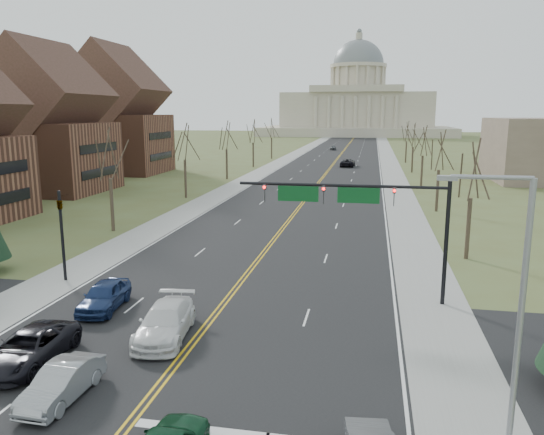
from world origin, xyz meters
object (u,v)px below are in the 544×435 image
at_px(street_light, 514,297).
at_px(car_far_sb, 333,148).
at_px(signal_left, 61,226).
at_px(car_sb_outer_lead, 29,348).
at_px(car_far_nb, 348,163).
at_px(car_sb_inner_lead, 62,383).
at_px(car_sb_inner_second, 165,322).
at_px(signal_mast, 357,204).
at_px(car_sb_outer_second, 104,296).

relative_size(street_light, car_far_sb, 2.30).
bearing_deg(car_far_sb, signal_left, -98.45).
bearing_deg(car_sb_outer_lead, car_far_nb, 82.58).
height_order(signal_left, car_far_nb, signal_left).
bearing_deg(car_sb_outer_lead, car_sb_inner_lead, -39.26).
xyz_separation_m(car_sb_inner_second, car_far_sb, (-1.75, 135.01, -0.13)).
bearing_deg(car_sb_inner_lead, signal_mast, 53.44).
bearing_deg(car_sb_outer_lead, car_far_sb, 87.41).
xyz_separation_m(car_sb_inner_lead, car_sb_inner_second, (1.73, 6.18, 0.12)).
height_order(car_sb_outer_lead, car_far_nb, car_far_nb).
xyz_separation_m(signal_mast, car_sb_outer_lead, (-13.81, -11.12, -5.01)).
distance_m(street_light, car_sb_inner_lead, 16.63).
height_order(signal_left, car_sb_outer_second, signal_left).
relative_size(car_sb_outer_lead, car_far_sb, 1.36).
distance_m(car_sb_inner_lead, car_far_sb, 141.19).
height_order(car_sb_inner_second, car_far_sb, car_sb_inner_second).
height_order(car_sb_inner_lead, car_sb_inner_second, car_sb_inner_second).
bearing_deg(car_sb_outer_lead, car_sb_outer_second, 88.68).
height_order(signal_left, car_sb_outer_lead, signal_left).
bearing_deg(car_far_sb, car_far_nb, -87.06).
bearing_deg(signal_mast, car_sb_outer_second, -162.44).
height_order(car_sb_inner_second, car_far_nb, car_far_nb).
height_order(street_light, car_far_nb, street_light).
bearing_deg(car_far_nb, car_far_sb, -79.79).
bearing_deg(car_sb_inner_second, car_sb_outer_second, 140.98).
bearing_deg(car_sb_inner_lead, car_sb_outer_lead, 143.84).
relative_size(car_sb_inner_second, car_far_nb, 0.94).
height_order(signal_left, street_light, street_light).
distance_m(signal_left, car_sb_outer_lead, 12.61).
distance_m(car_sb_outer_lead, car_far_sb, 138.81).
bearing_deg(car_far_nb, car_sb_inner_lead, 88.45).
height_order(signal_mast, car_sb_inner_lead, signal_mast).
relative_size(car_sb_inner_lead, car_far_sb, 1.06).
xyz_separation_m(signal_left, street_light, (24.24, -13.50, 1.51)).
distance_m(car_sb_outer_lead, car_sb_inner_second, 6.13).
xyz_separation_m(street_light, car_sb_inner_second, (-14.27, 6.14, -4.41)).
bearing_deg(car_sb_inner_lead, car_sb_outer_second, 110.45).
relative_size(signal_mast, car_sb_outer_second, 2.60).
height_order(street_light, car_sb_outer_lead, street_light).
distance_m(signal_mast, car_sb_outer_second, 15.31).
xyz_separation_m(car_sb_outer_lead, car_far_nb, (9.65, 90.26, 0.07)).
bearing_deg(car_sb_outer_lead, signal_left, 113.47).
distance_m(signal_mast, car_sb_inner_lead, 17.99).
height_order(signal_mast, car_sb_outer_second, signal_mast).
bearing_deg(car_sb_inner_lead, car_far_nb, 87.73).
bearing_deg(car_sb_inner_second, car_sb_outer_lead, -149.38).
bearing_deg(signal_mast, signal_left, 180.00).
bearing_deg(car_sb_outer_lead, signal_mast, 37.54).
bearing_deg(signal_left, car_far_sb, 86.32).
bearing_deg(car_sb_outer_second, car_sb_inner_lead, -77.37).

